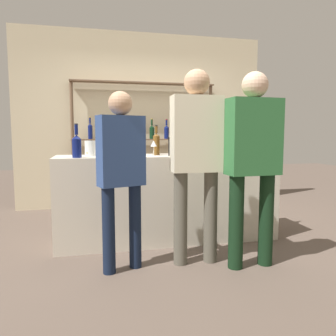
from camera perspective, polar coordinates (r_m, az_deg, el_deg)
The scene contains 15 objects.
ground_plane at distance 3.80m, azimuth 0.00°, elevation -12.27°, with size 16.00×16.00×0.00m, color brown.
bar_counter at distance 3.67m, azimuth 0.00°, elevation -5.19°, with size 2.41×0.59×0.95m, color beige.
back_wall at distance 5.47m, azimuth -4.42°, elevation 8.18°, with size 4.01×0.12×2.80m, color beige.
back_shelf at distance 5.29m, azimuth -4.14°, elevation 7.24°, with size 2.28×0.18×2.00m.
counter_bottle_0 at distance 3.98m, azimuth 11.69°, elevation 4.55°, with size 0.07×0.07×0.37m.
counter_bottle_1 at distance 3.71m, azimuth -9.77°, elevation 4.25°, with size 0.08×0.08×0.32m.
counter_bottle_2 at distance 3.66m, azimuth -2.04°, elevation 4.33°, with size 0.07×0.07×0.33m.
counter_bottle_3 at distance 3.33m, azimuth -15.62°, elevation 3.85°, with size 0.09×0.09×0.33m.
counter_bottle_4 at distance 3.98m, azimuth 15.17°, elevation 4.42°, with size 0.08×0.08×0.36m.
wine_glass at distance 3.54m, azimuth -2.50°, elevation 4.17°, with size 0.07×0.07×0.16m.
ice_bucket at distance 3.54m, azimuth 1.72°, elevation 3.79°, with size 0.22×0.22×0.20m.
cork_jar at distance 3.58m, azimuth -13.28°, elevation 3.36°, with size 0.13×0.13×0.16m.
customer_left at distance 2.81m, azimuth -8.14°, elevation 0.28°, with size 0.42×0.28×1.54m.
customer_right at distance 2.95m, azimuth 14.59°, elevation 2.22°, with size 0.48×0.23×1.72m.
customer_center at distance 2.94m, azimuth 4.94°, elevation 2.98°, with size 0.45×0.23×1.75m.
Camera 1 is at (-0.79, -3.52, 1.19)m, focal length 35.00 mm.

